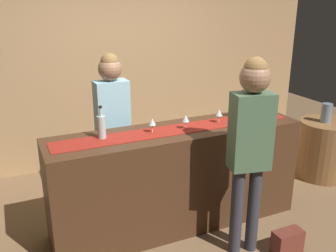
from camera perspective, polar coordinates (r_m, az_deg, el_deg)
ground_plane at (r=4.04m, az=1.32°, el=-14.42°), size 10.00×10.00×0.00m
back_wall at (r=5.21m, az=-7.74°, el=10.24°), size 6.00×0.12×2.90m
bar_counter at (r=3.78m, az=1.38°, el=-7.90°), size 2.51×0.60×1.03m
counter_runner_cloth at (r=3.58m, az=1.44°, el=-0.50°), size 2.38×0.28×0.01m
wine_bottle_green at (r=3.96m, az=11.20°, el=2.74°), size 0.07×0.07×0.30m
wine_bottle_clear at (r=3.36m, az=-10.09°, el=-0.08°), size 0.07×0.07×0.30m
wine_glass_near_customer at (r=3.46m, az=-2.42°, el=0.58°), size 0.07×0.07×0.14m
wine_glass_mid_counter at (r=3.55m, az=2.70°, el=1.10°), size 0.07×0.07×0.14m
wine_glass_far_end at (r=3.77m, az=7.77°, el=1.97°), size 0.07×0.07×0.14m
bartender at (r=3.93m, az=-8.46°, el=1.51°), size 0.34×0.24×1.71m
customer_sipping at (r=3.21m, az=12.44°, el=-1.62°), size 0.37×0.27×1.78m
round_side_table at (r=5.25m, az=22.67°, el=-3.23°), size 0.68×0.68×0.74m
vase_on_side_table at (r=5.07m, az=22.95°, el=1.84°), size 0.13×0.13×0.24m
handbag at (r=3.74m, az=17.70°, el=-16.41°), size 0.28×0.14×0.22m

